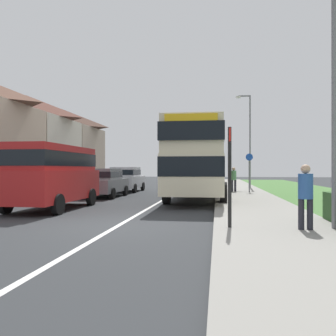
{
  "coord_description": "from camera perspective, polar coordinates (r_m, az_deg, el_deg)",
  "views": [
    {
      "loc": [
        2.69,
        -9.45,
        1.56
      ],
      "look_at": [
        0.69,
        4.89,
        1.6
      ],
      "focal_mm": 37.62,
      "sensor_mm": 36.0,
      "label": 1
    }
  ],
  "objects": [
    {
      "name": "parked_van_red",
      "position": [
        14.31,
        -18.13,
        -0.64
      ],
      "size": [
        2.11,
        5.1,
        2.45
      ],
      "color": "#B21E1E",
      "rests_on": "ground_plane"
    },
    {
      "name": "bus_stop_sign",
      "position": [
        8.82,
        9.96,
        -0.3
      ],
      "size": [
        0.09,
        0.52,
        2.6
      ],
      "color": "black",
      "rests_on": "ground_plane"
    },
    {
      "name": "street_lamp_near",
      "position": [
        9.87,
        24.72,
        16.73
      ],
      "size": [
        1.14,
        0.2,
        7.74
      ],
      "color": "slate",
      "rests_on": "ground_plane"
    },
    {
      "name": "house_terrace_far_side",
      "position": [
        29.45,
        -22.06,
        3.92
      ],
      "size": [
        6.66,
        18.65,
        7.29
      ],
      "color": "#C1A88E",
      "rests_on": "ground_plane"
    },
    {
      "name": "pavement_near_side",
      "position": [
        15.59,
        13.54,
        -5.67
      ],
      "size": [
        3.2,
        68.0,
        0.12
      ],
      "primitive_type": "cube",
      "color": "gray",
      "rests_on": "ground_plane"
    },
    {
      "name": "pedestrian_walking_away",
      "position": [
        22.8,
        10.59,
        -1.62
      ],
      "size": [
        0.34,
        0.34,
        1.67
      ],
      "color": "#23232D",
      "rests_on": "ground_plane"
    },
    {
      "name": "cycle_route_sign",
      "position": [
        22.46,
        13.04,
        -0.49
      ],
      "size": [
        0.44,
        0.08,
        2.52
      ],
      "color": "slate",
      "rests_on": "ground_plane"
    },
    {
      "name": "pedestrian_at_stop",
      "position": [
        9.0,
        21.39,
        -3.88
      ],
      "size": [
        0.34,
        0.34,
        1.67
      ],
      "color": "#23232D",
      "rests_on": "ground_plane"
    },
    {
      "name": "parked_car_silver",
      "position": [
        24.28,
        -6.79,
        -1.66
      ],
      "size": [
        1.94,
        4.08,
        1.68
      ],
      "color": "#B7B7BC",
      "rests_on": "ground_plane"
    },
    {
      "name": "lane_marking_centre",
      "position": [
        17.72,
        -0.81,
        -5.19
      ],
      "size": [
        0.14,
        60.0,
        0.01
      ],
      "primitive_type": "cube",
      "color": "silver",
      "rests_on": "ground_plane"
    },
    {
      "name": "street_lamp_mid",
      "position": [
        28.12,
        12.93,
        5.22
      ],
      "size": [
        1.14,
        0.2,
        7.29
      ],
      "color": "slate",
      "rests_on": "ground_plane"
    },
    {
      "name": "double_decker_bus",
      "position": [
        18.38,
        4.92,
        1.66
      ],
      "size": [
        2.8,
        10.48,
        3.7
      ],
      "color": "beige",
      "rests_on": "ground_plane"
    },
    {
      "name": "ground_plane",
      "position": [
        9.95,
        -7.95,
        -9.19
      ],
      "size": [
        120.0,
        120.0,
        0.0
      ],
      "primitive_type": "plane",
      "color": "#2D3033"
    },
    {
      "name": "parked_car_grey",
      "position": [
        19.7,
        -10.44,
        -2.14
      ],
      "size": [
        1.96,
        4.15,
        1.58
      ],
      "color": "slate",
      "rests_on": "ground_plane"
    }
  ]
}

